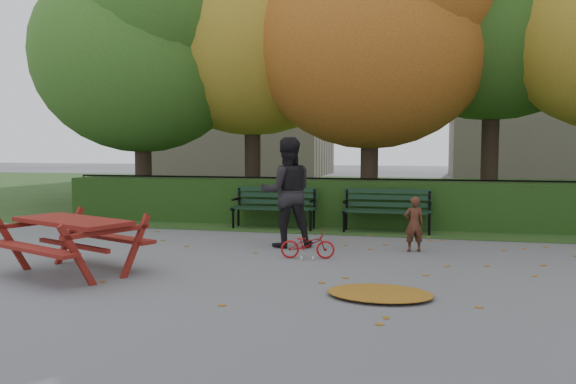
% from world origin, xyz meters
% --- Properties ---
extents(ground, '(90.00, 90.00, 0.00)m').
position_xyz_m(ground, '(0.00, 0.00, 0.00)').
color(ground, slate).
rests_on(ground, ground).
extents(grass_strip, '(90.00, 90.00, 0.00)m').
position_xyz_m(grass_strip, '(0.00, 14.00, 0.01)').
color(grass_strip, '#1E3E18').
rests_on(grass_strip, ground).
extents(building_left, '(10.00, 7.00, 15.00)m').
position_xyz_m(building_left, '(-9.00, 26.00, 7.50)').
color(building_left, '#9F917D').
rests_on(building_left, ground).
extents(building_right, '(9.00, 6.00, 12.00)m').
position_xyz_m(building_right, '(8.00, 28.00, 6.00)').
color(building_right, '#9F917D').
rests_on(building_right, ground).
extents(hedge, '(13.00, 0.90, 1.00)m').
position_xyz_m(hedge, '(0.00, 4.50, 0.50)').
color(hedge, black).
rests_on(hedge, ground).
extents(iron_fence, '(14.00, 0.04, 1.02)m').
position_xyz_m(iron_fence, '(0.00, 5.30, 0.54)').
color(iron_fence, black).
rests_on(iron_fence, ground).
extents(tree_a, '(5.88, 5.60, 7.48)m').
position_xyz_m(tree_a, '(-5.19, 5.58, 4.52)').
color(tree_a, black).
rests_on(tree_a, ground).
extents(tree_b, '(6.72, 6.40, 8.79)m').
position_xyz_m(tree_b, '(-2.44, 6.75, 5.40)').
color(tree_b, black).
rests_on(tree_b, ground).
extents(tree_c, '(6.30, 6.00, 8.00)m').
position_xyz_m(tree_c, '(0.83, 5.96, 4.82)').
color(tree_c, black).
rests_on(tree_c, ground).
extents(tree_f, '(6.93, 6.60, 9.19)m').
position_xyz_m(tree_f, '(-7.13, 9.24, 5.69)').
color(tree_f, black).
rests_on(tree_f, ground).
extents(bench_left, '(1.80, 0.57, 0.88)m').
position_xyz_m(bench_left, '(-1.30, 3.70, 0.52)').
color(bench_left, black).
rests_on(bench_left, ground).
extents(bench_right, '(1.80, 0.57, 0.88)m').
position_xyz_m(bench_right, '(1.10, 3.70, 0.52)').
color(bench_right, black).
rests_on(bench_right, ground).
extents(picnic_table, '(2.20, 2.01, 0.87)m').
position_xyz_m(picnic_table, '(-2.90, -1.19, 0.60)').
color(picnic_table, maroon).
rests_on(picnic_table, ground).
extents(leaf_pile, '(1.36, 1.04, 0.09)m').
position_xyz_m(leaf_pile, '(1.33, -1.42, 0.04)').
color(leaf_pile, brown).
rests_on(leaf_pile, ground).
extents(leaf_scatter, '(9.00, 5.70, 0.01)m').
position_xyz_m(leaf_scatter, '(0.00, 0.30, 0.01)').
color(leaf_scatter, brown).
rests_on(leaf_scatter, ground).
extents(child, '(0.39, 0.31, 0.93)m').
position_xyz_m(child, '(1.67, 1.60, 0.46)').
color(child, '#462316').
rests_on(child, ground).
extents(adult, '(1.13, 1.01, 1.93)m').
position_xyz_m(adult, '(-0.50, 1.55, 0.96)').
color(adult, black).
rests_on(adult, ground).
extents(bicycle, '(0.88, 0.43, 0.45)m').
position_xyz_m(bicycle, '(0.06, 0.61, 0.22)').
color(bicycle, '#9C0E10').
rests_on(bicycle, ground).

